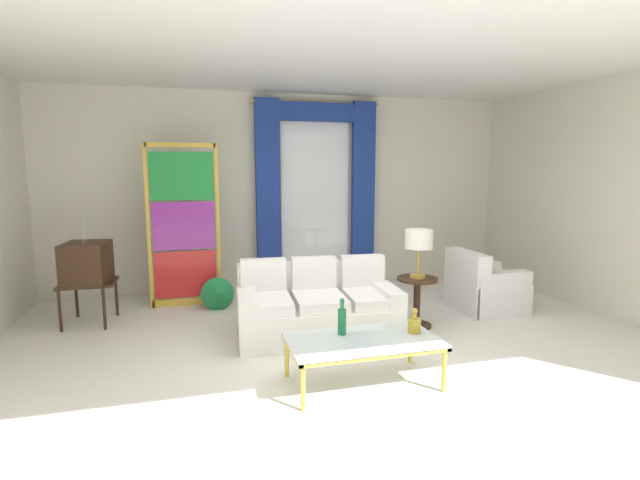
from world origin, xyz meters
TOP-DOWN VIEW (x-y plane):
  - ground_plane at (0.00, 0.00)m, footprint 16.00×16.00m
  - wall_rear at (0.00, 3.06)m, footprint 8.00×0.12m
  - wall_right at (3.66, 0.60)m, footprint 0.12×7.00m
  - ceiling_slab at (0.00, 0.80)m, footprint 8.00×7.60m
  - curtained_window at (0.44, 2.89)m, footprint 2.00×0.17m
  - couch_white_long at (-0.14, 0.69)m, footprint 1.82×1.04m
  - coffee_table at (-0.08, -0.63)m, footprint 1.30×0.71m
  - bottle_blue_decanter at (-0.22, -0.47)m, footprint 0.07×0.07m
  - bottle_crystal_tall at (0.42, -0.60)m, footprint 0.12×0.12m
  - vintage_tv at (-2.70, 1.80)m, footprint 0.62×0.64m
  - armchair_white at (2.23, 1.02)m, footprint 0.83×0.83m
  - stained_glass_divider at (-1.57, 2.29)m, footprint 0.95×0.05m
  - peacock_figurine at (-1.17, 1.89)m, footprint 0.44×0.60m
  - round_side_table at (1.07, 0.63)m, footprint 0.48×0.48m
  - table_lamp_brass at (1.07, 0.63)m, footprint 0.32×0.32m

SIDE VIEW (x-z plane):
  - ground_plane at x=0.00m, z-range 0.00..0.00m
  - peacock_figurine at x=-1.17m, z-range -0.03..0.47m
  - armchair_white at x=2.23m, z-range -0.11..0.69m
  - couch_white_long at x=-0.14m, z-range -0.13..0.73m
  - round_side_table at x=1.07m, z-range 0.06..0.65m
  - coffee_table at x=-0.08m, z-range 0.17..0.58m
  - bottle_crystal_tall at x=0.42m, z-range 0.37..0.60m
  - bottle_blue_decanter at x=-0.22m, z-range 0.38..0.71m
  - vintage_tv at x=-2.70m, z-range 0.06..1.40m
  - table_lamp_brass at x=1.07m, z-range 0.74..1.31m
  - stained_glass_divider at x=-1.57m, z-range -0.04..2.16m
  - wall_rear at x=0.00m, z-range 0.00..3.00m
  - wall_right at x=3.66m, z-range 0.00..3.00m
  - curtained_window at x=0.44m, z-range 0.39..3.09m
  - ceiling_slab at x=0.00m, z-range 3.00..3.04m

